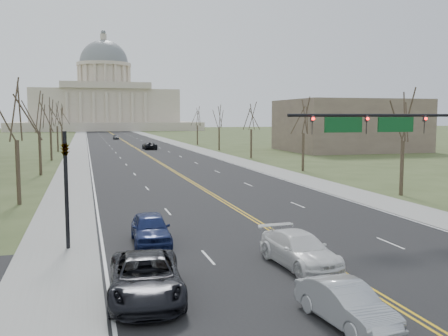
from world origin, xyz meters
TOP-DOWN VIEW (x-y plane):
  - ground at (0.00, 0.00)m, footprint 600.00×600.00m
  - road at (0.00, 110.00)m, footprint 20.00×380.00m
  - cross_road at (0.00, 6.00)m, footprint 120.00×14.00m
  - sidewalk_left at (-12.00, 110.00)m, footprint 4.00×380.00m
  - sidewalk_right at (12.00, 110.00)m, footprint 4.00×380.00m
  - center_line at (0.00, 110.00)m, footprint 0.42×380.00m
  - edge_line_left at (-9.80, 110.00)m, footprint 0.15×380.00m
  - edge_line_right at (9.80, 110.00)m, footprint 0.15×380.00m
  - capitol at (0.00, 249.91)m, footprint 90.00×60.00m
  - signal_mast at (7.45, 13.50)m, footprint 12.12×0.44m
  - signal_left at (-11.50, 13.50)m, footprint 0.32×0.36m
  - tree_r_0 at (15.50, 24.00)m, footprint 3.74×3.74m
  - tree_l_0 at (-15.50, 28.00)m, footprint 3.96×3.96m
  - tree_r_1 at (15.50, 44.00)m, footprint 3.74×3.74m
  - tree_l_1 at (-15.50, 48.00)m, footprint 3.96×3.96m
  - tree_r_2 at (15.50, 64.00)m, footprint 3.74×3.74m
  - tree_l_2 at (-15.50, 68.00)m, footprint 3.96×3.96m
  - tree_r_3 at (15.50, 84.00)m, footprint 3.74×3.74m
  - tree_l_3 at (-15.50, 88.00)m, footprint 3.96×3.96m
  - tree_r_4 at (15.50, 104.00)m, footprint 3.74×3.74m
  - tree_l_4 at (-15.50, 108.00)m, footprint 3.96×3.96m
  - bldg_right_mass at (40.00, 76.00)m, footprint 25.00×20.00m
  - car_sb_inner_lead at (-2.53, 1.29)m, footprint 1.95×4.28m
  - car_sb_outer_lead at (-8.51, 5.37)m, footprint 3.11×5.94m
  - car_sb_inner_second at (-1.35, 7.53)m, footprint 2.56×5.33m
  - car_sb_outer_second at (-7.30, 13.36)m, footprint 2.10×4.86m
  - car_far_nb at (2.36, 90.44)m, footprint 2.64×5.54m
  - car_far_sb at (-1.50, 139.09)m, footprint 1.72×4.21m

SIDE VIEW (x-z plane):
  - ground at x=0.00m, z-range 0.00..0.00m
  - road at x=0.00m, z-range 0.00..0.01m
  - cross_road at x=0.00m, z-range 0.00..0.01m
  - sidewalk_left at x=-12.00m, z-range 0.00..0.03m
  - sidewalk_right at x=12.00m, z-range 0.00..0.03m
  - center_line at x=0.00m, z-range 0.01..0.02m
  - edge_line_left at x=-9.80m, z-range 0.01..0.02m
  - edge_line_right at x=9.80m, z-range 0.01..0.02m
  - car_sb_inner_lead at x=-2.53m, z-range 0.01..1.37m
  - car_far_sb at x=-1.50m, z-range 0.01..1.44m
  - car_sb_inner_second at x=-1.35m, z-range 0.01..1.51m
  - car_far_nb at x=2.36m, z-range 0.01..1.54m
  - car_sb_outer_lead at x=-8.51m, z-range 0.01..1.61m
  - car_sb_outer_second at x=-7.30m, z-range 0.01..1.64m
  - signal_left at x=-11.50m, z-range 0.71..6.71m
  - bldg_right_mass at x=40.00m, z-range 0.00..10.00m
  - signal_mast at x=7.45m, z-range 2.16..9.36m
  - tree_r_0 at x=15.50m, z-range 2.30..10.80m
  - tree_r_1 at x=15.50m, z-range 2.30..10.80m
  - tree_r_2 at x=15.50m, z-range 2.30..10.80m
  - tree_r_3 at x=15.50m, z-range 2.30..10.80m
  - tree_r_4 at x=15.50m, z-range 2.30..10.80m
  - tree_l_0 at x=-15.50m, z-range 2.44..11.44m
  - tree_l_1 at x=-15.50m, z-range 2.44..11.44m
  - tree_l_2 at x=-15.50m, z-range 2.44..11.44m
  - tree_l_3 at x=-15.50m, z-range 2.44..11.44m
  - tree_l_4 at x=-15.50m, z-range 2.44..11.44m
  - capitol at x=0.00m, z-range -10.80..39.20m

